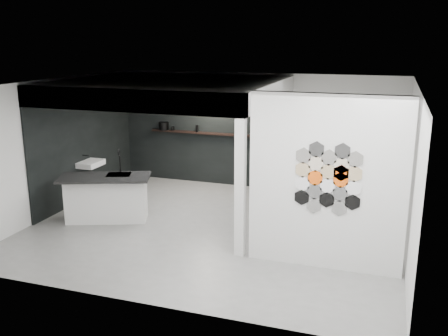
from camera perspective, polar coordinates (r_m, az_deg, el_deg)
floor at (r=9.80m, az=-1.12°, el=-6.92°), size 7.00×6.00×0.01m
partition_panel at (r=7.94m, az=11.64°, el=-1.74°), size 2.45×0.15×2.80m
bay_clad_back at (r=12.59m, az=-2.18°, el=3.54°), size 4.40×0.04×2.35m
bay_clad_left at (r=11.85m, az=-15.49°, el=2.32°), size 0.04×4.00×2.35m
bulkhead at (r=10.58m, az=-6.07°, el=8.89°), size 4.40×4.00×0.40m
corner_column at (r=8.27m, az=1.87°, el=-2.39°), size 0.16×0.16×2.35m
fascia_beam at (r=8.88m, az=-11.23°, el=7.60°), size 4.40×0.16×0.40m
wall_basin at (r=11.64m, az=-14.98°, el=0.48°), size 0.40×0.60×0.12m
display_shelf at (r=12.43m, az=-1.93°, el=3.99°), size 3.00×0.15×0.04m
kitchen_island at (r=10.34m, az=-13.28°, el=-3.27°), size 1.95×1.37×1.44m
stockpot at (r=12.87m, az=-6.90°, el=4.80°), size 0.32×0.32×0.20m
kettle at (r=12.15m, az=1.73°, el=4.24°), size 0.22×0.22×0.17m
glass_bowl at (r=12.03m, az=3.97°, el=3.93°), size 0.17×0.17×0.09m
glass_vase at (r=12.02m, az=4.13°, el=4.00°), size 0.12×0.12×0.13m
bottle_dark at (r=12.51m, az=-3.10°, el=4.53°), size 0.07×0.07×0.17m
utensil_cup at (r=12.77m, az=-5.87°, el=4.53°), size 0.09×0.09×0.10m
hex_tile_cluster at (r=7.82m, az=11.85°, el=-1.19°), size 1.04×0.02×1.16m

